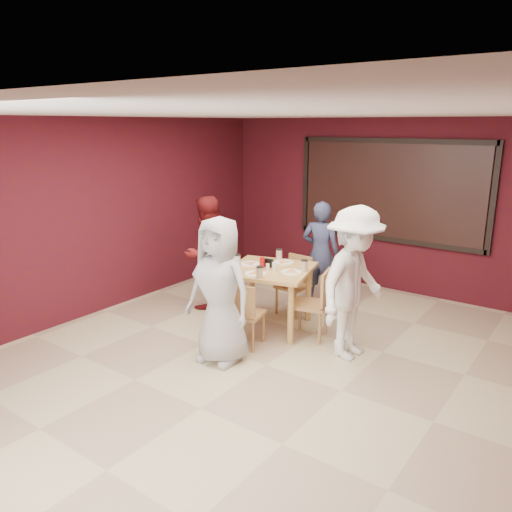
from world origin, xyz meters
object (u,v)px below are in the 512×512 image
Objects in this scene: chair_right at (316,300)px; diner_right at (354,283)px; chair_front at (244,311)px; chair_left at (229,282)px; diner_front at (220,291)px; diner_back at (321,253)px; dining_table at (270,276)px; chair_back at (296,281)px; diner_left at (206,253)px.

diner_right reaches higher than chair_right.
chair_front is at bearing 120.75° from diner_right.
chair_left is 1.56m from diner_front.
chair_front is at bearing 76.35° from diner_back.
chair_left is at bearing 122.64° from diner_front.
chair_back is (-0.01, 0.68, -0.25)m from dining_table.
chair_right is at bearing -1.47° from chair_left.
diner_right is at bearing -6.07° from chair_left.
chair_right reaches higher than chair_front.
dining_table is at bearing 91.93° from diner_front.
diner_front is at bearing -54.56° from chair_left.
diner_front reaches higher than dining_table.
dining_table is 1.55× the size of chair_front.
chair_front is (0.11, -0.72, -0.25)m from dining_table.
dining_table is at bearing -5.79° from chair_left.
diner_front is 1.02× the size of diner_left.
dining_table is 0.72m from chair_right.
chair_back is at bearing 94.72° from chair_front.
chair_back is at bearing 90.49° from diner_front.
chair_back is (-0.12, 1.40, 0.00)m from chair_front.
chair_front is 0.46× the size of diner_right.
diner_right is at bearing 85.57° from diner_left.
diner_back is 0.95× the size of diner_left.
dining_table is 0.77m from chair_front.
diner_left is at bearing 88.75° from diner_right.
chair_right is (0.58, 0.76, 0.04)m from chair_front.
dining_table is 1.24m from diner_back.
chair_back is 0.49× the size of diner_front.
diner_front is (0.10, -1.15, 0.13)m from dining_table.
chair_right is 0.55× the size of diner_left.
diner_back is 1.82m from diner_right.
dining_table is 0.82× the size of diner_back.
chair_right is at bearing 77.51° from diner_right.
chair_back is 1.39m from diner_left.
diner_right reaches higher than chair_front.
diner_right reaches higher than diner_left.
diner_front reaches higher than diner_left.
chair_left is at bearing 174.21° from dining_table.
chair_front is 1.38m from diner_right.
diner_left reaches higher than dining_table.
chair_right is at bearing 89.17° from diner_left.
dining_table is at bearing -176.56° from chair_right.
diner_left is (-1.22, -0.57, 0.36)m from chair_back.
diner_left reaches higher than diner_back.
diner_right is at bearing 26.21° from chair_front.
diner_back is at bearing 86.02° from dining_table.
chair_back is 0.92× the size of chair_right.
chair_right is at bearing 102.61° from diner_back.
chair_left is at bearing -141.93° from chair_back.
chair_right is at bearing 52.51° from chair_front.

